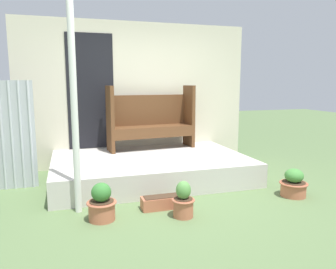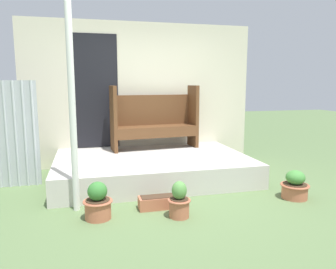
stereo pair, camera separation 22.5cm
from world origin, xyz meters
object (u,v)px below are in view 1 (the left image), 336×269
(flower_pot_right, at_px, (294,184))
(planter_box_rect, at_px, (162,202))
(bench, at_px, (151,118))
(flower_pot_middle, at_px, (183,201))
(flower_pot_left, at_px, (102,204))
(support_post, at_px, (74,108))

(flower_pot_right, height_order, planter_box_rect, flower_pot_right)
(bench, bearing_deg, flower_pot_middle, -100.00)
(flower_pot_middle, bearing_deg, flower_pot_right, 7.53)
(flower_pot_left, height_order, planter_box_rect, flower_pot_left)
(flower_pot_left, distance_m, flower_pot_right, 2.56)
(flower_pot_middle, xyz_separation_m, flower_pot_right, (1.66, 0.22, -0.02))
(flower_pot_right, bearing_deg, flower_pot_middle, -172.47)
(support_post, relative_size, flower_pot_middle, 5.86)
(planter_box_rect, bearing_deg, bench, 79.86)
(planter_box_rect, bearing_deg, flower_pot_middle, -63.11)
(flower_pot_middle, height_order, flower_pot_right, flower_pot_middle)
(support_post, distance_m, flower_pot_left, 1.13)
(support_post, height_order, flower_pot_right, support_post)
(planter_box_rect, bearing_deg, flower_pot_right, -3.13)
(flower_pot_left, xyz_separation_m, planter_box_rect, (0.74, 0.14, -0.11))
(bench, height_order, planter_box_rect, bench)
(flower_pot_left, bearing_deg, flower_pot_right, 0.85)
(bench, height_order, flower_pot_right, bench)
(flower_pot_left, distance_m, planter_box_rect, 0.76)
(support_post, xyz_separation_m, flower_pot_right, (2.80, -0.29, -1.07))
(bench, height_order, flower_pot_left, bench)
(flower_pot_left, distance_m, flower_pot_middle, 0.92)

